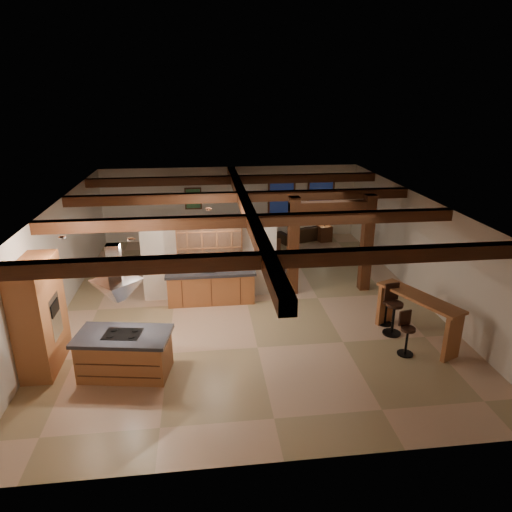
# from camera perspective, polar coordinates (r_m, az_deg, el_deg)

# --- Properties ---
(ground) EXTENTS (12.00, 12.00, 0.00)m
(ground) POSITION_cam_1_polar(r_m,az_deg,el_deg) (13.07, -1.14, -5.74)
(ground) COLOR tan
(ground) RESTS_ON ground
(room_walls) EXTENTS (12.00, 12.00, 12.00)m
(room_walls) POSITION_cam_1_polar(r_m,az_deg,el_deg) (12.40, -1.20, 1.69)
(room_walls) COLOR beige
(room_walls) RESTS_ON ground
(ceiling_beams) EXTENTS (10.00, 12.00, 0.28)m
(ceiling_beams) POSITION_cam_1_polar(r_m,az_deg,el_deg) (12.13, -1.23, 6.08)
(ceiling_beams) COLOR #3A1A0E
(ceiling_beams) RESTS_ON room_walls
(timber_posts) EXTENTS (2.50, 0.30, 2.90)m
(timber_posts) POSITION_cam_1_polar(r_m,az_deg,el_deg) (13.34, 9.35, 2.67)
(timber_posts) COLOR #3A1A0E
(timber_posts) RESTS_ON ground
(partition_wall) EXTENTS (3.80, 0.18, 2.20)m
(partition_wall) POSITION_cam_1_polar(r_m,az_deg,el_deg) (13.05, -5.77, -0.64)
(partition_wall) COLOR beige
(partition_wall) RESTS_ON ground
(pantry_cabinet) EXTENTS (0.67, 1.60, 2.40)m
(pantry_cabinet) POSITION_cam_1_polar(r_m,az_deg,el_deg) (10.75, -25.41, -6.70)
(pantry_cabinet) COLOR brown
(pantry_cabinet) RESTS_ON ground
(back_counter) EXTENTS (2.50, 0.66, 0.94)m
(back_counter) POSITION_cam_1_polar(r_m,az_deg,el_deg) (12.92, -5.63, -3.84)
(back_counter) COLOR brown
(back_counter) RESTS_ON ground
(upper_display_cabinet) EXTENTS (1.80, 0.36, 0.95)m
(upper_display_cabinet) POSITION_cam_1_polar(r_m,az_deg,el_deg) (12.62, -5.86, 2.25)
(upper_display_cabinet) COLOR brown
(upper_display_cabinet) RESTS_ON partition_wall
(range_hood) EXTENTS (1.10, 1.10, 1.40)m
(range_hood) POSITION_cam_1_polar(r_m,az_deg,el_deg) (9.55, -16.83, -4.98)
(range_hood) COLOR silver
(range_hood) RESTS_ON room_walls
(back_windows) EXTENTS (2.70, 0.07, 1.70)m
(back_windows) POSITION_cam_1_polar(r_m,az_deg,el_deg) (18.56, 5.65, 6.91)
(back_windows) COLOR #3A1A0E
(back_windows) RESTS_ON room_walls
(framed_art) EXTENTS (0.65, 0.05, 0.85)m
(framed_art) POSITION_cam_1_polar(r_m,az_deg,el_deg) (18.10, -7.86, 7.13)
(framed_art) COLOR #3A1A0E
(framed_art) RESTS_ON room_walls
(recessed_cans) EXTENTS (3.16, 2.46, 0.03)m
(recessed_cans) POSITION_cam_1_polar(r_m,az_deg,el_deg) (10.27, -14.36, 3.51)
(recessed_cans) COLOR silver
(recessed_cans) RESTS_ON room_walls
(kitchen_island) EXTENTS (2.08, 1.33, 0.96)m
(kitchen_island) POSITION_cam_1_polar(r_m,az_deg,el_deg) (10.15, -16.08, -11.66)
(kitchen_island) COLOR brown
(kitchen_island) RESTS_ON ground
(dining_table) EXTENTS (1.95, 1.49, 0.61)m
(dining_table) POSITION_cam_1_polar(r_m,az_deg,el_deg) (15.07, -0.80, -0.89)
(dining_table) COLOR #37190D
(dining_table) RESTS_ON ground
(sofa) EXTENTS (2.08, 1.36, 0.57)m
(sofa) POSITION_cam_1_polar(r_m,az_deg,el_deg) (18.40, 5.74, 2.85)
(sofa) COLOR black
(sofa) RESTS_ON ground
(microwave) EXTENTS (0.43, 0.33, 0.21)m
(microwave) POSITION_cam_1_polar(r_m,az_deg,el_deg) (12.70, -5.99, -1.49)
(microwave) COLOR #ADADB2
(microwave) RESTS_ON back_counter
(bar_counter) EXTENTS (1.41, 2.23, 1.16)m
(bar_counter) POSITION_cam_1_polar(r_m,az_deg,el_deg) (11.50, 19.57, -6.45)
(bar_counter) COLOR brown
(bar_counter) RESTS_ON ground
(side_table) EXTENTS (0.59, 0.59, 0.62)m
(side_table) POSITION_cam_1_polar(r_m,az_deg,el_deg) (18.39, 8.51, 2.82)
(side_table) COLOR #3A1A0E
(side_table) RESTS_ON ground
(table_lamp) EXTENTS (0.30, 0.30, 0.35)m
(table_lamp) POSITION_cam_1_polar(r_m,az_deg,el_deg) (18.24, 8.60, 4.49)
(table_lamp) COLOR black
(table_lamp) RESTS_ON side_table
(bar_stool_a) EXTENTS (0.37, 0.38, 1.03)m
(bar_stool_a) POSITION_cam_1_polar(r_m,az_deg,el_deg) (10.96, 18.29, -9.15)
(bar_stool_a) COLOR black
(bar_stool_a) RESTS_ON ground
(bar_stool_b) EXTENTS (0.45, 0.46, 1.28)m
(bar_stool_b) POSITION_cam_1_polar(r_m,az_deg,el_deg) (11.68, 16.76, -6.41)
(bar_stool_b) COLOR black
(bar_stool_b) RESTS_ON ground
(bar_stool_c) EXTENTS (0.36, 0.38, 1.02)m
(bar_stool_c) POSITION_cam_1_polar(r_m,az_deg,el_deg) (12.16, 15.99, -5.93)
(bar_stool_c) COLOR black
(bar_stool_c) RESTS_ON ground
(dining_chairs) EXTENTS (2.28, 2.28, 1.16)m
(dining_chairs) POSITION_cam_1_polar(r_m,az_deg,el_deg) (14.97, -0.81, 0.13)
(dining_chairs) COLOR #3A1A0E
(dining_chairs) RESTS_ON ground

